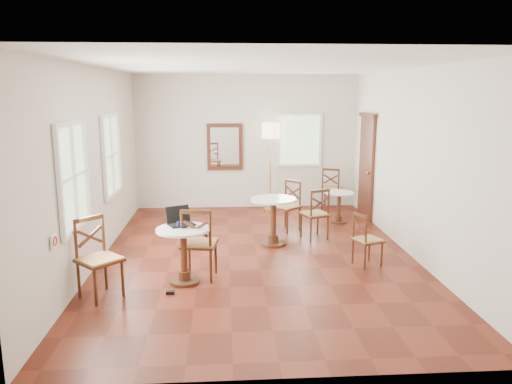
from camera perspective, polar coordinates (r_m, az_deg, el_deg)
ground at (r=8.05m, az=0.14°, el=-7.42°), size 7.00×7.00×0.00m
room_shell at (r=7.91m, az=-0.43°, el=6.28°), size 5.02×7.02×3.01m
cafe_table_near at (r=6.89m, az=-8.41°, el=-6.60°), size 0.74×0.74×0.79m
cafe_table_mid at (r=8.48m, az=2.03°, el=-2.83°), size 0.78×0.78×0.83m
cafe_table_back at (r=10.09m, az=9.64°, el=-1.35°), size 0.60×0.60×0.63m
chair_near_a at (r=7.00m, az=-6.67°, el=-5.95°), size 0.55×0.55×1.04m
chair_near_b at (r=6.67m, az=-17.89°, el=-7.36°), size 0.68×0.68×1.04m
chair_mid_a at (r=8.89m, az=6.92°, el=-2.53°), size 0.55×0.55×0.94m
chair_mid_b at (r=7.69m, az=12.74°, el=-5.41°), size 0.49×0.49×0.83m
chair_back_a at (r=11.24m, az=8.78°, el=0.43°), size 0.57×0.57×0.95m
chair_back_b at (r=9.41m, az=3.67°, el=-1.61°), size 0.62×0.62×0.96m
floor_lamp at (r=10.83m, az=1.70°, el=6.46°), size 0.38×0.38×1.96m
laptop at (r=6.99m, az=-8.84°, el=-3.25°), size 0.44×0.41×0.25m
mouse at (r=6.80m, az=-8.43°, el=-4.03°), size 0.11×0.07×0.04m
navy_mug at (r=6.85m, az=-8.92°, el=-3.75°), size 0.10×0.07×0.08m
water_glass at (r=6.80m, az=-8.37°, el=-3.75°), size 0.06×0.06×0.10m
power_adapter at (r=6.69m, az=-9.95°, el=-11.45°), size 0.11×0.06×0.04m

